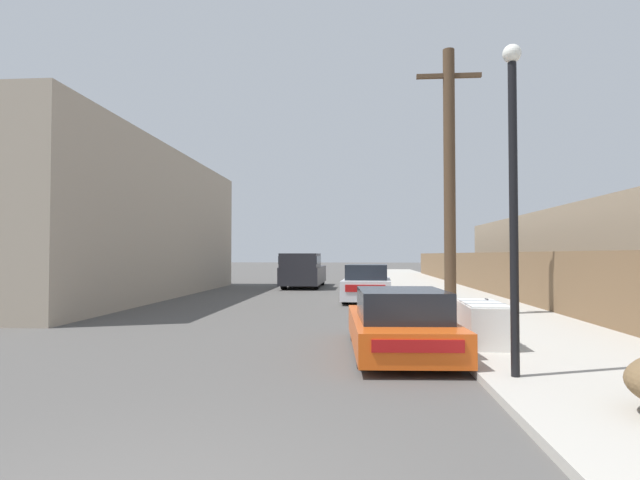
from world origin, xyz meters
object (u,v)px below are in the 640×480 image
object	(u,v)px
discarded_fridge	(482,323)
parked_sports_car_red	(399,324)
utility_pole	(450,178)
street_lamp	(513,182)
car_parked_mid	(367,284)
pickup_truck	(303,270)

from	to	relation	value
discarded_fridge	parked_sports_car_red	distance (m)	1.68
utility_pole	street_lamp	xyz separation A→B (m)	(-0.38, -6.98, -1.12)
discarded_fridge	car_parked_mid	world-z (taller)	car_parked_mid
car_parked_mid	street_lamp	bearing A→B (deg)	-78.71
street_lamp	parked_sports_car_red	bearing A→B (deg)	124.25
car_parked_mid	utility_pole	xyz separation A→B (m)	(2.22, -5.37, 3.29)
discarded_fridge	utility_pole	xyz separation A→B (m)	(0.20, 4.39, 3.45)
discarded_fridge	pickup_truck	world-z (taller)	pickup_truck
pickup_truck	street_lamp	size ratio (longest dim) A/B	1.24
discarded_fridge	pickup_truck	size ratio (longest dim) A/B	0.31
street_lamp	car_parked_mid	bearing A→B (deg)	98.48
discarded_fridge	utility_pole	distance (m)	5.59
parked_sports_car_red	discarded_fridge	bearing A→B (deg)	13.99
street_lamp	pickup_truck	bearing A→B (deg)	104.54
discarded_fridge	pickup_truck	bearing A→B (deg)	109.09
discarded_fridge	car_parked_mid	bearing A→B (deg)	103.66
parked_sports_car_red	street_lamp	distance (m)	3.42
parked_sports_car_red	pickup_truck	bearing A→B (deg)	98.85
parked_sports_car_red	car_parked_mid	size ratio (longest dim) A/B	0.99
car_parked_mid	pickup_truck	distance (m)	8.45
utility_pole	street_lamp	world-z (taller)	utility_pole
utility_pole	street_lamp	distance (m)	7.08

